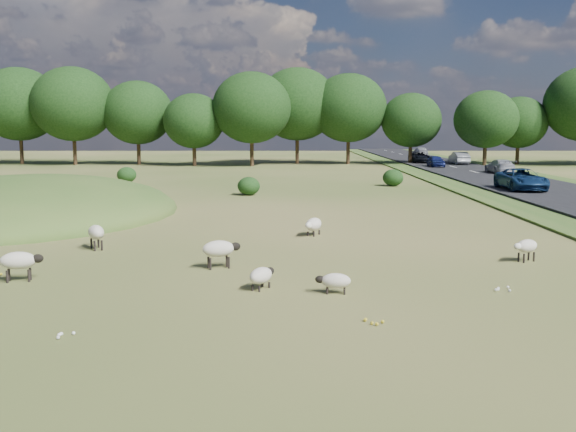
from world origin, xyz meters
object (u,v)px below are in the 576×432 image
Objects in this scene: car_7 at (521,179)px; sheep_1 at (261,275)px; sheep_5 at (335,281)px; car_2 at (459,158)px; sheep_0 at (313,224)px; car_0 at (500,166)px; sheep_4 at (220,249)px; sheep_6 at (19,261)px; sheep_3 at (526,246)px; car_5 at (436,161)px; sheep_2 at (96,232)px; car_4 at (420,151)px; car_1 at (420,157)px.

sheep_1 is at bearing -122.75° from car_7.
car_2 is at bearing -102.74° from sheep_5.
car_0 is (18.83, 33.19, 0.42)m from sheep_0.
sheep_1 is at bearing -81.15° from sheep_4.
sheep_6 is at bearing -3.35° from sheep_5.
sheep_1 is 0.25× the size of car_0.
car_5 is (8.01, 48.05, 0.32)m from sheep_3.
car_5 is (23.30, 45.76, 0.22)m from sheep_2.
car_7 reaches higher than sheep_3.
car_2 is (27.88, 55.60, 0.33)m from sheep_6.
car_5 is (-3.80, -4.78, -0.10)m from car_2.
sheep_5 is at bearing 71.91° from car_2.
sheep_3 is 0.25× the size of car_2.
car_0 is (11.81, 38.51, 0.36)m from sheep_3.
sheep_2 reaches higher than sheep_3.
sheep_2 is 51.36m from car_5.
car_7 is (0.00, -25.51, 0.11)m from car_5.
car_4 is (27.88, 77.23, 0.24)m from sheep_6.
sheep_6 is (-9.05, -8.08, 0.15)m from sheep_0.
sheep_0 is at bearing 42.78° from sheep_4.
sheep_5 is 0.23× the size of car_0.
sheep_4 is at bearing 58.87° from sheep_1.
car_2 is at bearing -177.38° from sheep_0.
sheep_2 is at bearing 77.52° from sheep_1.
sheep_4 is 0.30× the size of car_0.
car_5 is at bearing -90.00° from car_1.
sheep_5 is at bearing -119.03° from car_7.
sheep_1 is 0.24× the size of car_1.
sheep_2 is 1.29× the size of sheep_5.
sheep_4 is at bearing -127.91° from car_7.
sheep_4 reaches higher than sheep_1.
car_2 is (27.10, 50.55, 0.32)m from sheep_2.
car_7 is at bearing -2.35° from sheep_1.
car_1 is 34.00m from car_7.
car_7 is (0.00, -34.00, 0.09)m from car_1.
sheep_4 is at bearing -150.86° from sheep_2.
sheep_0 is 53.38m from car_1.
sheep_5 is 0.23× the size of car_2.
car_5 is at bearing 51.94° from sheep_6.
sheep_0 is 1.24× the size of sheep_3.
sheep_0 is 0.37× the size of car_5.
sheep_4 is at bearing 60.74° from car_0.
sheep_2 is at bearing -113.25° from car_1.
sheep_2 is 15.47m from sheep_3.
sheep_2 is at bearing 126.96° from sheep_4.
car_5 is 0.69× the size of car_7.
sheep_3 is at bearing -98.06° from car_1.
car_4 reaches higher than sheep_4.
car_5 is at bearing -175.14° from sheep_0.
sheep_3 is at bearing 72.95° from car_0.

